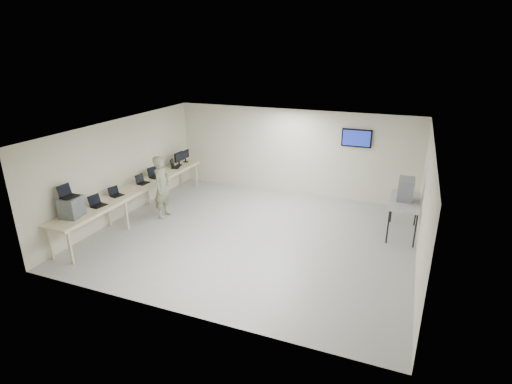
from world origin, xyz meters
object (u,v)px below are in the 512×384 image
at_px(soldier, 162,187).
at_px(side_table, 405,203).
at_px(workbench, 137,189).
at_px(equipment_box, 71,207).

distance_m(soldier, side_table, 6.61).
relative_size(soldier, side_table, 1.15).
xyz_separation_m(soldier, side_table, (6.47, 1.32, -0.03)).
bearing_deg(soldier, workbench, 102.43).
relative_size(equipment_box, side_table, 0.31).
xyz_separation_m(workbench, side_table, (7.19, 1.54, 0.05)).
bearing_deg(workbench, soldier, 16.63).
bearing_deg(equipment_box, soldier, 63.86).
distance_m(workbench, soldier, 0.75).
height_order(equipment_box, side_table, equipment_box).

